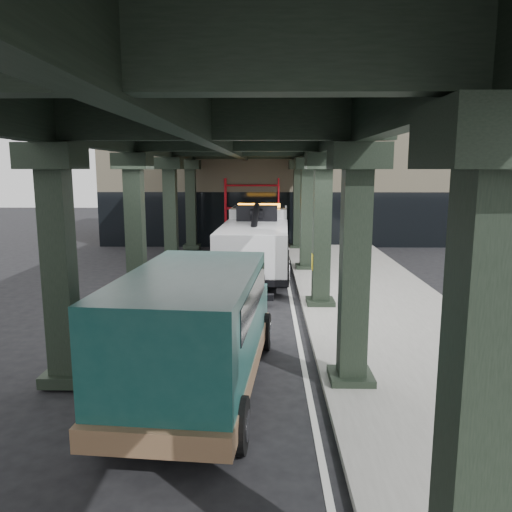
# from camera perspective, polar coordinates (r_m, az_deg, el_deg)

# --- Properties ---
(ground) EXTENTS (90.00, 90.00, 0.00)m
(ground) POSITION_cam_1_polar(r_m,az_deg,el_deg) (14.62, -2.11, -8.04)
(ground) COLOR black
(ground) RESTS_ON ground
(sidewalk) EXTENTS (5.00, 40.00, 0.15)m
(sidewalk) POSITION_cam_1_polar(r_m,az_deg,el_deg) (16.90, 13.79, -5.58)
(sidewalk) COLOR gray
(sidewalk) RESTS_ON ground
(lane_stripe) EXTENTS (0.12, 38.00, 0.01)m
(lane_stripe) POSITION_cam_1_polar(r_m,az_deg,el_deg) (16.53, 4.22, -5.91)
(lane_stripe) COLOR silver
(lane_stripe) RESTS_ON ground
(viaduct) EXTENTS (7.40, 32.00, 6.40)m
(viaduct) POSITION_cam_1_polar(r_m,az_deg,el_deg) (15.96, -3.29, 13.32)
(viaduct) COLOR black
(viaduct) RESTS_ON ground
(building) EXTENTS (22.00, 10.00, 8.00)m
(building) POSITION_cam_1_polar(r_m,az_deg,el_deg) (33.91, 3.22, 9.03)
(building) COLOR #C6B793
(building) RESTS_ON ground
(scaffolding) EXTENTS (3.08, 0.88, 4.00)m
(scaffolding) POSITION_cam_1_polar(r_m,az_deg,el_deg) (28.64, -0.46, 5.10)
(scaffolding) COLOR red
(scaffolding) RESTS_ON ground
(tow_truck) EXTENTS (3.09, 9.46, 3.07)m
(tow_truck) POSITION_cam_1_polar(r_m,az_deg,el_deg) (21.68, 0.06, 1.92)
(tow_truck) COLOR black
(tow_truck) RESTS_ON ground
(towed_van) EXTENTS (3.01, 6.56, 2.59)m
(towed_van) POSITION_cam_1_polar(r_m,az_deg,el_deg) (10.09, -6.85, -8.14)
(towed_van) COLOR #134440
(towed_van) RESTS_ON ground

